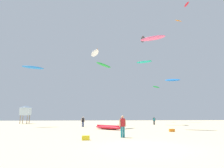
# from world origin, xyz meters

# --- Properties ---
(ground_plane) EXTENTS (120.00, 120.00, 0.00)m
(ground_plane) POSITION_xyz_m (0.00, 0.00, 0.00)
(ground_plane) COLOR beige
(person_foreground) EXTENTS (0.57, 0.41, 1.79)m
(person_foreground) POSITION_xyz_m (-0.46, 4.71, 1.05)
(person_foreground) COLOR teal
(person_foreground) RESTS_ON ground
(person_midground) EXTENTS (0.50, 0.35, 1.56)m
(person_midground) POSITION_xyz_m (9.42, 25.43, 0.91)
(person_midground) COLOR black
(person_midground) RESTS_ON ground
(person_left) EXTENTS (0.54, 0.37, 1.64)m
(person_left) POSITION_xyz_m (-4.56, 19.35, 0.96)
(person_left) COLOR navy
(person_left) RESTS_ON ground
(kite_grounded_near) EXTENTS (4.07, 4.40, 0.59)m
(kite_grounded_near) POSITION_xyz_m (-0.90, 13.66, 0.27)
(kite_grounded_near) COLOR red
(kite_grounded_near) RESTS_ON ground
(lifeguard_tower) EXTENTS (2.30, 2.30, 4.15)m
(lifeguard_tower) POSITION_xyz_m (-18.61, 33.23, 3.05)
(lifeguard_tower) COLOR #8C704C
(lifeguard_tower) RESTS_ON ground
(cooler_box) EXTENTS (0.56, 0.36, 0.32)m
(cooler_box) POSITION_xyz_m (5.93, 9.48, 0.16)
(cooler_box) COLOR orange
(cooler_box) RESTS_ON ground
(gear_bag) EXTENTS (0.56, 0.36, 0.32)m
(gear_bag) POSITION_xyz_m (-3.43, 3.47, 0.16)
(gear_bag) COLOR yellow
(gear_bag) RESTS_ON ground
(kite_aloft_0) EXTENTS (0.74, 2.15, 0.24)m
(kite_aloft_0) POSITION_xyz_m (18.74, 25.89, 27.94)
(kite_aloft_0) COLOR red
(kite_aloft_1) EXTENTS (1.86, 3.46, 0.62)m
(kite_aloft_1) POSITION_xyz_m (8.07, 26.94, 19.03)
(kite_aloft_1) COLOR #2D2D33
(kite_aloft_2) EXTENTS (3.80, 2.85, 0.53)m
(kite_aloft_2) POSITION_xyz_m (5.82, 14.16, 13.35)
(kite_aloft_2) COLOR #E5598C
(kite_aloft_3) EXTENTS (3.73, 2.42, 0.47)m
(kite_aloft_3) POSITION_xyz_m (-13.67, 21.35, 10.20)
(kite_aloft_3) COLOR blue
(kite_aloft_4) EXTENTS (3.37, 2.43, 0.42)m
(kite_aloft_4) POSITION_xyz_m (7.81, 25.68, 13.26)
(kite_aloft_4) COLOR #19B29E
(kite_aloft_5) EXTENTS (3.09, 2.57, 0.76)m
(kite_aloft_5) POSITION_xyz_m (14.95, 38.42, 9.96)
(kite_aloft_5) COLOR green
(kite_aloft_6) EXTENTS (4.47, 2.41, 1.06)m
(kite_aloft_6) POSITION_xyz_m (19.74, 37.97, 12.00)
(kite_aloft_6) COLOR blue
(kite_aloft_7) EXTENTS (2.28, 1.18, 0.49)m
(kite_aloft_7) POSITION_xyz_m (19.54, 31.76, 27.13)
(kite_aloft_7) COLOR orange
(kite_aloft_8) EXTENTS (2.46, 4.67, 0.86)m
(kite_aloft_8) POSITION_xyz_m (-2.85, 27.16, 15.38)
(kite_aloft_8) COLOR white
(kite_aloft_9) EXTENTS (3.15, 3.50, 0.63)m
(kite_aloft_9) POSITION_xyz_m (-1.39, 16.82, 9.68)
(kite_aloft_9) COLOR green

